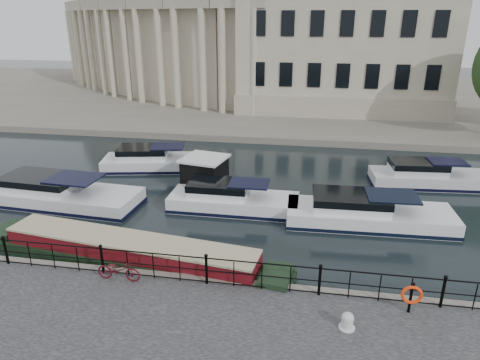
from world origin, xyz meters
name	(u,v)px	position (x,y,z in m)	size (l,w,h in m)	color
ground_plane	(220,263)	(0.00, 0.00, 0.00)	(160.00, 160.00, 0.00)	black
far_bank	(285,96)	(0.00, 39.00, 0.28)	(120.00, 42.00, 0.55)	#6B665B
railing	(206,268)	(0.00, -2.25, 1.20)	(24.14, 0.14, 1.22)	black
civic_building	(276,41)	(-1.00, 34.71, 7.04)	(53.55, 31.84, 16.85)	#ADA38C
bicycle	(119,270)	(-3.22, -2.56, 0.98)	(0.57, 1.64, 0.86)	#4E0D16
mooring_bollard	(347,321)	(4.86, -3.84, 0.82)	(0.51, 0.51, 0.57)	silver
life_ring_post	(412,295)	(6.90, -2.78, 1.25)	(0.68, 0.19, 1.12)	black
narrowboat	(130,256)	(-3.64, -0.67, 0.37)	(13.67, 3.60, 1.50)	black
harbour_hut	(205,176)	(-2.49, 7.50, 0.95)	(3.67, 3.25, 2.20)	#6B665B
cabin_cruisers	(230,191)	(-0.91, 6.95, 0.37)	(28.78, 10.10, 1.99)	white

